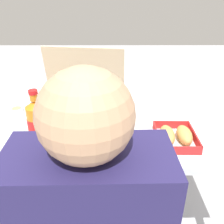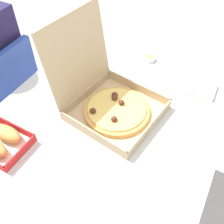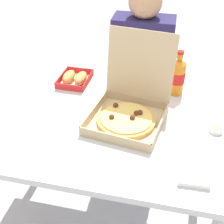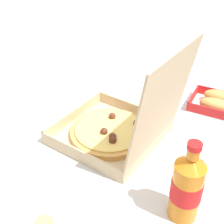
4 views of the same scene
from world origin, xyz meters
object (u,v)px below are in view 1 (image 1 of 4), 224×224
bread_side_box (176,136)px  dipping_sauce_cup (17,110)px  napkin_pile (48,89)px  pizza_box_open (94,103)px  paper_menu (207,118)px  cola_bottle (38,123)px

bread_side_box → dipping_sauce_cup: 0.75m
bread_side_box → napkin_pile: bread_side_box is taller
napkin_pile → pizza_box_open: bearing=134.5°
pizza_box_open → napkin_pile: pizza_box_open is taller
pizza_box_open → napkin_pile: size_ratio=3.63×
paper_menu → napkin_pile: napkin_pile is taller
napkin_pile → cola_bottle: bearing=99.8°
pizza_box_open → cola_bottle: bearing=54.4°
pizza_box_open → bread_side_box: size_ratio=2.08×
bread_side_box → paper_menu: (-0.19, -0.19, -0.02)m
napkin_pile → dipping_sauce_cup: same height
paper_menu → napkin_pile: size_ratio=1.91×
pizza_box_open → dipping_sauce_cup: (0.37, -0.01, -0.04)m
cola_bottle → napkin_pile: 0.57m
bread_side_box → paper_menu: size_ratio=0.91×
pizza_box_open → paper_menu: pizza_box_open is taller
dipping_sauce_cup → cola_bottle: bearing=124.0°
bread_side_box → cola_bottle: cola_bottle is taller
cola_bottle → napkin_pile: (0.10, -0.55, -0.08)m
paper_menu → dipping_sauce_cup: (0.90, -0.06, 0.01)m
bread_side_box → dipping_sauce_cup: size_ratio=3.43×
paper_menu → dipping_sauce_cup: 0.90m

